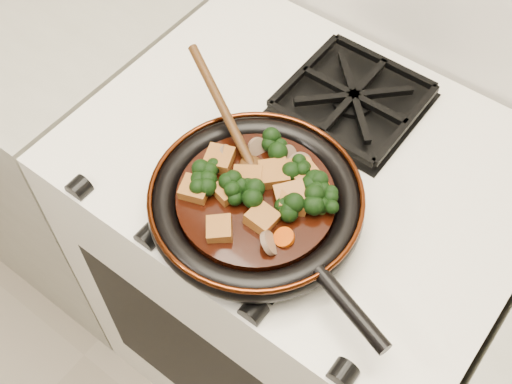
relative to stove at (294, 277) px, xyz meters
The scene contains 37 objects.
stove is the anchor object (origin of this frame).
burner_grate_front 0.48m from the stove, 90.00° to the right, with size 0.23×0.23×0.03m, color black, non-canonical shape.
burner_grate_back 0.48m from the stove, 90.00° to the left, with size 0.23×0.23×0.03m, color black, non-canonical shape.
skillet 0.52m from the stove, 86.67° to the right, with size 0.44×0.33×0.05m.
braising_sauce 0.52m from the stove, 87.47° to the right, with size 0.24×0.24×0.02m, color black.
tofu_cube_0 0.54m from the stove, 67.12° to the right, with size 0.04×0.04×0.02m, color #925821.
tofu_cube_1 0.55m from the stove, 77.41° to the right, with size 0.04×0.04×0.02m, color #925821.
tofu_cube_2 0.55m from the stove, 99.80° to the right, with size 0.04×0.04×0.02m, color #925821.
tofu_cube_3 0.53m from the stove, 85.80° to the right, with size 0.04×0.04×0.02m, color #925821.
tofu_cube_4 0.54m from the stove, 65.65° to the right, with size 0.04×0.04×0.02m, color #925821.
tofu_cube_5 0.53m from the stove, 62.63° to the right, with size 0.04×0.04×0.02m, color #925821.
tofu_cube_6 0.54m from the stove, 97.44° to the right, with size 0.04×0.04×0.02m, color #925821.
tofu_cube_7 0.52m from the stove, 72.64° to the right, with size 0.04×0.04×0.02m, color #925821.
tofu_cube_8 0.54m from the stove, 119.30° to the right, with size 0.04×0.04×0.02m, color #925821.
tofu_cube_9 0.56m from the stove, 109.13° to the right, with size 0.04×0.04×0.02m, color #925821.
tofu_cube_10 0.57m from the stove, 89.43° to the right, with size 0.04×0.04×0.02m, color #925821.
broccoli_floret_0 0.54m from the stove, 87.82° to the right, with size 0.06×0.06×0.05m, color black, non-canonical shape.
broccoli_floret_1 0.55m from the stove, 112.70° to the right, with size 0.06×0.06×0.05m, color black, non-canonical shape.
broccoli_floret_2 0.54m from the stove, 65.25° to the right, with size 0.06×0.06×0.05m, color black, non-canonical shape.
broccoli_floret_3 0.54m from the stove, 49.07° to the right, with size 0.06×0.06×0.05m, color black, non-canonical shape.
broccoli_floret_4 0.52m from the stove, 106.89° to the right, with size 0.06×0.06×0.05m, color black, non-canonical shape.
broccoli_floret_5 0.55m from the stove, 97.45° to the right, with size 0.05×0.05×0.05m, color black, non-canonical shape.
broccoli_floret_6 0.56m from the stove, 109.47° to the right, with size 0.06×0.06×0.05m, color black, non-canonical shape.
broccoli_floret_7 0.53m from the stove, 50.76° to the right, with size 0.06×0.06×0.05m, color black, non-canonical shape.
broccoli_floret_8 0.53m from the stove, 68.46° to the right, with size 0.06×0.06×0.06m, color black, non-canonical shape.
broccoli_floret_9 0.53m from the stove, 47.00° to the right, with size 0.06×0.06×0.05m, color black, non-canonical shape.
carrot_coin_0 0.53m from the stove, 101.20° to the right, with size 0.03×0.03×0.01m, color #C34205.
carrot_coin_1 0.52m from the stove, 63.65° to the right, with size 0.03×0.03×0.01m, color #C34205.
carrot_coin_2 0.52m from the stove, 89.58° to the right, with size 0.03×0.03×0.01m, color #C34205.
carrot_coin_3 0.53m from the stove, 47.50° to the right, with size 0.03×0.03×0.01m, color #C34205.
carrot_coin_4 0.55m from the stove, 65.94° to the right, with size 0.03×0.03×0.01m, color #C34205.
mushroom_slice_0 0.52m from the stove, 67.75° to the right, with size 0.04×0.04×0.01m, color brown.
mushroom_slice_1 0.53m from the stove, 121.66° to the right, with size 0.03×0.03×0.01m, color brown.
mushroom_slice_2 0.56m from the stove, 70.63° to the right, with size 0.04×0.04×0.01m, color brown.
mushroom_slice_3 0.52m from the stove, 87.57° to the right, with size 0.03×0.03×0.01m, color brown.
mushroom_slice_4 0.52m from the stove, 118.25° to the right, with size 0.03×0.03×0.01m, color brown.
wooden_spoon 0.55m from the stove, 131.27° to the right, with size 0.14×0.09×0.23m.
Camera 1 is at (0.33, 1.12, 1.75)m, focal length 45.00 mm.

